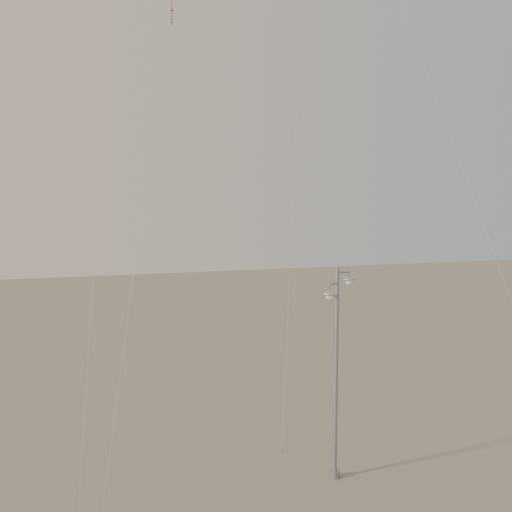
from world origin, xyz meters
name	(u,v)px	position (x,y,z in m)	size (l,w,h in m)	color
ground	(341,510)	(0.00, 0.00, 0.00)	(160.00, 160.00, 0.00)	gray
street_lamp	(336,367)	(1.16, 2.85, 4.87)	(1.54, 0.79, 9.14)	gray
kite_1	(109,28)	(-7.52, 7.20, 19.18)	(3.02, 6.20, 25.22)	black
kite_3	(157,98)	(-6.83, 0.82, 15.53)	(4.17, 4.87, 20.32)	maroon
kite_4	(429,81)	(8.92, 8.27, 17.92)	(6.23, 7.93, 24.45)	black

